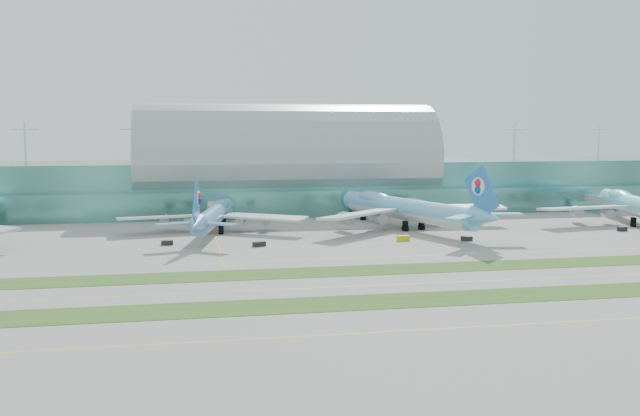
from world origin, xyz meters
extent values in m
plane|color=gray|center=(0.00, 0.00, 0.00)|extent=(700.00, 700.00, 0.00)
cube|color=#3D7A75|center=(0.00, 130.00, 10.00)|extent=(340.00, 42.00, 20.00)
cube|color=#3D7A75|center=(0.00, 106.00, 5.00)|extent=(340.00, 8.00, 10.00)
ellipsoid|color=#9EA5A8|center=(0.00, 130.00, 20.00)|extent=(340.00, 46.20, 16.17)
cylinder|color=white|center=(0.00, 130.00, 28.00)|extent=(0.80, 0.80, 16.00)
cube|color=#B2B7B7|center=(-31.00, 95.00, 5.50)|extent=(3.50, 22.00, 3.00)
cylinder|color=black|center=(-31.00, 85.00, 2.00)|extent=(1.00, 1.00, 4.00)
cube|color=#B2B7B7|center=(44.00, 95.00, 5.50)|extent=(3.50, 22.00, 3.00)
cylinder|color=black|center=(44.00, 85.00, 2.00)|extent=(1.00, 1.00, 4.00)
cube|color=#B2B7B7|center=(119.00, 95.00, 5.50)|extent=(3.50, 22.00, 3.00)
cylinder|color=black|center=(119.00, 85.00, 2.00)|extent=(1.00, 1.00, 4.00)
cube|color=#2D591E|center=(0.00, -28.00, 0.04)|extent=(420.00, 12.00, 0.08)
cube|color=#2D591E|center=(0.00, 2.00, 0.04)|extent=(420.00, 12.00, 0.08)
cube|color=yellow|center=(0.00, -48.00, 0.01)|extent=(420.00, 0.35, 0.01)
cube|color=yellow|center=(0.00, -14.00, 0.01)|extent=(420.00, 0.35, 0.01)
cube|color=yellow|center=(0.00, 18.00, 0.01)|extent=(420.00, 0.35, 0.01)
cube|color=yellow|center=(0.00, 40.00, 0.01)|extent=(420.00, 0.35, 0.01)
cylinder|color=#5E92CF|center=(-31.61, 70.95, 5.59)|extent=(16.45, 56.83, 5.68)
ellipsoid|color=#5E92CF|center=(-28.56, 86.56, 7.15)|extent=(8.60, 17.98, 4.05)
cone|color=#5E92CF|center=(-25.75, 100.98, 5.59)|extent=(6.45, 5.58, 5.68)
cone|color=#5E92CF|center=(-37.75, 39.48, 6.69)|extent=(6.87, 9.13, 5.40)
cube|color=silver|center=(-48.14, 72.31, 5.22)|extent=(28.29, 12.00, 1.12)
cylinder|color=gray|center=(-43.15, 76.37, 3.30)|extent=(4.02, 5.54, 3.11)
cube|color=silver|center=(-15.77, 65.99, 5.22)|extent=(26.80, 20.77, 1.12)
cylinder|color=gray|center=(-18.87, 71.64, 3.30)|extent=(4.02, 5.54, 3.11)
cube|color=#2A73BE|center=(-37.40, 41.28, 12.46)|extent=(2.85, 11.92, 13.21)
cylinder|color=white|center=(-37.22, 42.18, 13.83)|extent=(1.65, 4.47, 4.40)
cylinder|color=black|center=(-27.47, 92.13, 1.37)|extent=(1.65, 1.65, 2.75)
cylinder|color=black|center=(-35.01, 67.88, 1.37)|extent=(1.65, 1.65, 2.75)
cylinder|color=black|center=(-29.61, 66.83, 1.37)|extent=(1.65, 1.65, 2.75)
cylinder|color=#68B4E6|center=(31.44, 67.77, 6.73)|extent=(28.35, 67.05, 6.84)
ellipsoid|color=#68B4E6|center=(25.32, 85.93, 8.62)|extent=(12.81, 21.80, 4.88)
cone|color=#68B4E6|center=(19.66, 102.71, 6.73)|extent=(8.25, 7.42, 6.84)
cone|color=#68B4E6|center=(43.78, 31.15, 8.06)|extent=(9.34, 11.49, 6.50)
cube|color=silver|center=(13.32, 59.33, 6.29)|extent=(30.55, 27.88, 1.35)
cylinder|color=#989BA0|center=(16.12, 66.56, 3.97)|extent=(5.50, 6.95, 3.75)
cube|color=silver|center=(50.98, 72.02, 6.29)|extent=(33.55, 10.25, 1.35)
cylinder|color=#989BA0|center=(44.37, 76.08, 3.97)|extent=(5.50, 6.95, 3.75)
cube|color=#2B72C1|center=(43.08, 33.24, 15.01)|extent=(5.26, 13.96, 15.92)
cylinder|color=white|center=(42.72, 34.29, 16.67)|extent=(2.63, 5.34, 5.30)
cylinder|color=black|center=(23.13, 92.41, 1.66)|extent=(1.99, 1.99, 3.31)
cylinder|color=black|center=(29.71, 62.52, 1.66)|extent=(1.99, 1.99, 3.31)
cylinder|color=black|center=(35.99, 64.64, 1.66)|extent=(1.99, 1.99, 3.31)
cylinder|color=#71E0F9|center=(113.14, 61.01, 6.55)|extent=(23.34, 66.05, 6.65)
ellipsoid|color=#71E0F9|center=(117.87, 79.03, 8.38)|extent=(11.25, 21.17, 4.74)
cone|color=#71E0F9|center=(122.25, 95.68, 6.55)|extent=(7.80, 6.88, 6.65)
cube|color=silver|center=(93.91, 63.85, 6.12)|extent=(32.96, 12.10, 1.31)
cylinder|color=#999BA1|center=(100.05, 68.22, 3.86)|extent=(5.03, 6.64, 3.65)
cylinder|color=black|center=(119.57, 85.47, 1.61)|extent=(1.93, 1.93, 3.22)
cylinder|color=black|center=(108.94, 57.68, 1.61)|extent=(1.93, 1.93, 3.22)
cube|color=black|center=(-45.90, 48.38, 0.68)|extent=(3.40, 1.62, 1.36)
cube|color=black|center=(-20.22, 40.95, 0.70)|extent=(3.97, 2.70, 1.40)
cube|color=#C8B80B|center=(22.94, 42.95, 0.81)|extent=(3.82, 2.21, 1.61)
cube|color=black|center=(41.60, 39.86, 0.66)|extent=(3.35, 2.18, 1.33)
cube|color=black|center=(99.21, 49.32, 0.72)|extent=(3.44, 2.66, 1.44)
camera|label=1|loc=(-40.55, -157.87, 33.19)|focal=40.00mm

